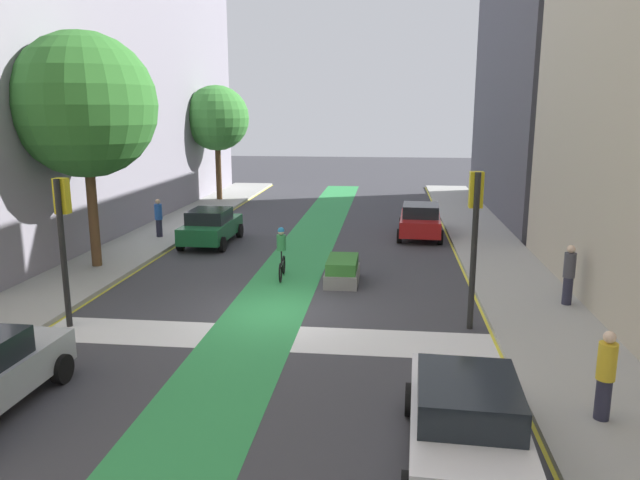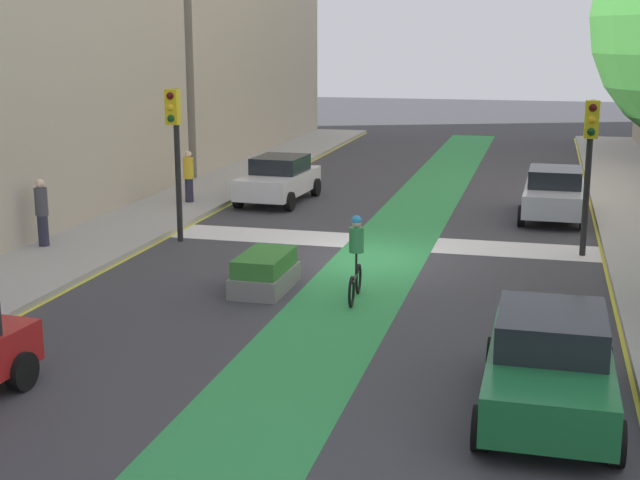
# 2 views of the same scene
# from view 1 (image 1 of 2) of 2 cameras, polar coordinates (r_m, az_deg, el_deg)

# --- Properties ---
(ground_plane) EXTENTS (120.00, 120.00, 0.00)m
(ground_plane) POSITION_cam_1_polar(r_m,az_deg,el_deg) (17.76, -4.09, -6.86)
(ground_plane) COLOR #38383D
(bike_lane_paint) EXTENTS (2.40, 60.00, 0.01)m
(bike_lane_paint) POSITION_cam_1_polar(r_m,az_deg,el_deg) (17.82, -5.20, -6.80)
(bike_lane_paint) COLOR #2D8C47
(bike_lane_paint) RESTS_ON ground_plane
(crosswalk_band) EXTENTS (12.00, 1.80, 0.01)m
(crosswalk_band) POSITION_cam_1_polar(r_m,az_deg,el_deg) (15.92, -5.43, -9.18)
(crosswalk_band) COLOR silver
(crosswalk_band) RESTS_ON ground_plane
(sidewalk_left) EXTENTS (3.00, 60.00, 0.15)m
(sidewalk_left) POSITION_cam_1_polar(r_m,az_deg,el_deg) (20.45, -25.31, -5.24)
(sidewalk_left) COLOR #9E9E99
(sidewalk_left) RESTS_ON ground_plane
(curb_stripe_left) EXTENTS (0.16, 60.00, 0.01)m
(curb_stripe_left) POSITION_cam_1_polar(r_m,az_deg,el_deg) (19.73, -21.57, -5.73)
(curb_stripe_left) COLOR yellow
(curb_stripe_left) RESTS_ON ground_plane
(sidewalk_right) EXTENTS (3.00, 60.00, 0.15)m
(sidewalk_right) POSITION_cam_1_polar(r_m,az_deg,el_deg) (17.98, 20.31, -7.13)
(sidewalk_right) COLOR #9E9E99
(sidewalk_right) RESTS_ON ground_plane
(curb_stripe_right) EXTENTS (0.16, 60.00, 0.01)m
(curb_stripe_right) POSITION_cam_1_polar(r_m,az_deg,el_deg) (17.70, 15.54, -7.34)
(curb_stripe_right) COLOR yellow
(curb_stripe_right) RESTS_ON ground_plane
(traffic_signal_near_right) EXTENTS (0.35, 0.52, 4.24)m
(traffic_signal_near_right) POSITION_cam_1_polar(r_m,az_deg,el_deg) (16.30, 14.51, 1.85)
(traffic_signal_near_right) COLOR black
(traffic_signal_near_right) RESTS_ON ground_plane
(traffic_signal_near_left) EXTENTS (0.35, 0.52, 4.05)m
(traffic_signal_near_left) POSITION_cam_1_polar(r_m,az_deg,el_deg) (17.39, -23.25, 1.46)
(traffic_signal_near_left) COLOR black
(traffic_signal_near_left) RESTS_ON ground_plane
(car_red_right_far) EXTENTS (2.19, 4.28, 1.57)m
(car_red_right_far) POSITION_cam_1_polar(r_m,az_deg,el_deg) (28.24, 9.51, 1.87)
(car_red_right_far) COLOR #A51919
(car_red_right_far) RESTS_ON ground_plane
(car_green_left_far) EXTENTS (2.03, 4.21, 1.57)m
(car_green_left_far) POSITION_cam_1_polar(r_m,az_deg,el_deg) (26.83, -10.33, 1.30)
(car_green_left_far) COLOR #196033
(car_green_left_far) RESTS_ON ground_plane
(car_white_right_near) EXTENTS (2.18, 4.28, 1.57)m
(car_white_right_near) POSITION_cam_1_polar(r_m,az_deg,el_deg) (10.60, 13.67, -16.27)
(car_white_right_near) COLOR silver
(car_white_right_near) RESTS_ON ground_plane
(cyclist_in_lane) EXTENTS (0.32, 1.73, 1.86)m
(cyclist_in_lane) POSITION_cam_1_polar(r_m,az_deg,el_deg) (20.93, -3.67, -1.13)
(cyclist_in_lane) COLOR black
(cyclist_in_lane) RESTS_ON ground_plane
(pedestrian_sidewalk_right_a) EXTENTS (0.34, 0.34, 1.73)m
(pedestrian_sidewalk_right_a) POSITION_cam_1_polar(r_m,az_deg,el_deg) (12.48, 25.50, -11.47)
(pedestrian_sidewalk_right_a) COLOR #262638
(pedestrian_sidewalk_right_a) RESTS_ON sidewalk_right
(pedestrian_sidewalk_left_a) EXTENTS (0.34, 0.34, 1.73)m
(pedestrian_sidewalk_left_a) POSITION_cam_1_polar(r_m,az_deg,el_deg) (28.17, -15.08, 2.07)
(pedestrian_sidewalk_left_a) COLOR #262638
(pedestrian_sidewalk_left_a) RESTS_ON sidewalk_left
(pedestrian_sidewalk_right_b) EXTENTS (0.34, 0.34, 1.81)m
(pedestrian_sidewalk_right_b) POSITION_cam_1_polar(r_m,az_deg,el_deg) (19.15, 22.57, -3.00)
(pedestrian_sidewalk_right_b) COLOR #262638
(pedestrian_sidewalk_right_b) RESTS_ON sidewalk_right
(street_tree_near) EXTENTS (5.09, 5.09, 8.37)m
(street_tree_near) POSITION_cam_1_polar(r_m,az_deg,el_deg) (23.14, -21.48, 11.80)
(street_tree_near) COLOR brown
(street_tree_near) RESTS_ON sidewalk_left
(street_tree_far) EXTENTS (4.08, 4.08, 7.20)m
(street_tree_far) POSITION_cam_1_polar(r_m,az_deg,el_deg) (39.19, -9.79, 11.32)
(street_tree_far) COLOR brown
(street_tree_far) RESTS_ON sidewalk_left
(median_planter) EXTENTS (1.11, 2.10, 0.85)m
(median_planter) POSITION_cam_1_polar(r_m,az_deg,el_deg) (20.61, 2.14, -2.95)
(median_planter) COLOR slate
(median_planter) RESTS_ON ground_plane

